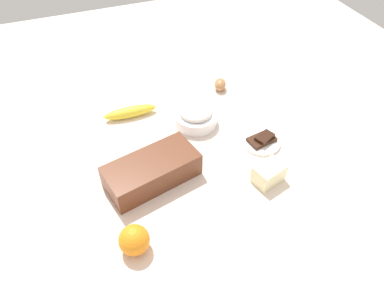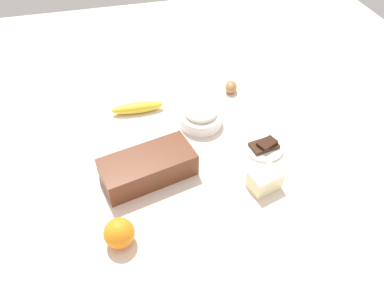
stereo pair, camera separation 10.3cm
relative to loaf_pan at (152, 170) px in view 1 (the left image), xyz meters
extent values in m
cube|color=beige|center=(0.15, 0.06, -0.05)|extent=(2.40, 2.40, 0.02)
cube|color=brown|center=(0.00, 0.00, 0.00)|extent=(0.30, 0.19, 0.08)
cube|color=black|center=(0.00, 0.00, 0.00)|extent=(0.29, 0.18, 0.07)
cylinder|color=white|center=(0.22, 0.20, -0.02)|extent=(0.15, 0.15, 0.04)
torus|color=white|center=(0.22, 0.20, 0.00)|extent=(0.15, 0.15, 0.01)
ellipsoid|color=white|center=(0.22, 0.20, 0.01)|extent=(0.11, 0.11, 0.04)
ellipsoid|color=yellow|center=(0.01, 0.32, -0.02)|extent=(0.19, 0.05, 0.04)
sphere|color=orange|center=(-0.11, -0.21, 0.00)|extent=(0.08, 0.08, 0.08)
cube|color=#F4EDB2|center=(0.33, -0.13, -0.01)|extent=(0.10, 0.09, 0.06)
ellipsoid|color=#AA7345|center=(0.39, 0.36, -0.02)|extent=(0.07, 0.07, 0.05)
cylinder|color=white|center=(0.39, 0.02, -0.04)|extent=(0.13, 0.13, 0.01)
cube|color=#381E11|center=(0.39, 0.02, -0.03)|extent=(0.10, 0.07, 0.01)
cube|color=black|center=(0.40, 0.02, -0.01)|extent=(0.07, 0.06, 0.01)
camera|label=1|loc=(-0.16, -0.74, 0.83)|focal=34.82mm
camera|label=2|loc=(-0.06, -0.77, 0.83)|focal=34.82mm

